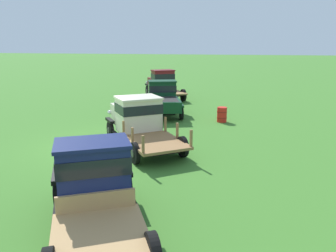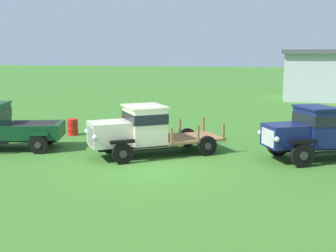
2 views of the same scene
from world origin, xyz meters
TOP-DOWN VIEW (x-y plane):
  - ground_plane at (0.00, 0.00)m, footprint 240.00×240.00m
  - vintage_truck_second_in_line at (-6.99, 1.27)m, footprint 5.19×3.20m
  - vintage_truck_midrow_center at (-0.88, 1.68)m, footprint 5.39×4.67m
  - vintage_truck_far_side at (5.68, 2.79)m, footprint 5.22×3.88m
  - oil_drum_beside_row at (-5.61, 4.98)m, footprint 0.56×0.56m

SIDE VIEW (x-z plane):
  - ground_plane at x=0.00m, z-range 0.00..0.00m
  - oil_drum_beside_row at x=-5.61m, z-range 0.00..0.82m
  - vintage_truck_second_in_line at x=-6.99m, z-range 0.00..2.01m
  - vintage_truck_far_side at x=5.68m, z-range 0.04..2.12m
  - vintage_truck_midrow_center at x=-0.88m, z-range 0.08..2.11m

